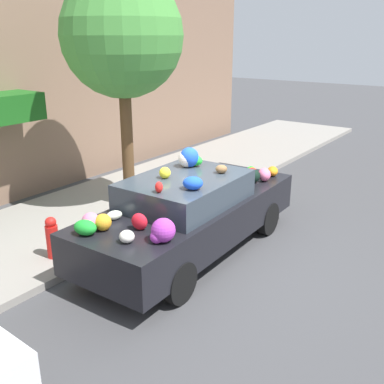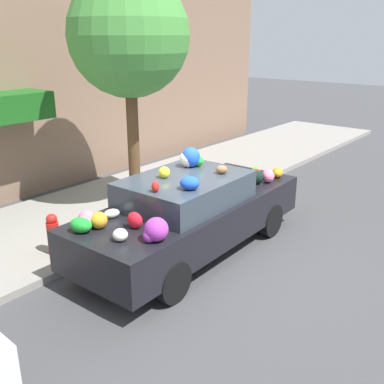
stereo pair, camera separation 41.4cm
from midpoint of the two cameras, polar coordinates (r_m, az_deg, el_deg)
The scene contains 6 objects.
ground_plane at distance 7.82m, azimuth -0.89°, elevation -7.70°, with size 60.00×60.00×0.00m, color #424244.
sidewalk_curb at distance 9.52m, azimuth -14.04°, elevation -2.81°, with size 24.00×3.20×0.12m.
building_facade at distance 10.67m, azimuth -23.45°, elevation 11.65°, with size 18.00×1.20×4.86m.
street_tree at distance 9.10m, azimuth -10.23°, elevation 18.83°, with size 2.35×2.35×4.60m.
fire_hydrant at distance 7.66m, azimuth -18.82°, elevation -5.51°, with size 0.20×0.20×0.70m.
art_car at distance 7.54m, azimuth -1.74°, elevation -2.50°, with size 4.55×1.77×1.74m.
Camera 1 is at (-5.69, -4.03, 3.54)m, focal length 42.00 mm.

